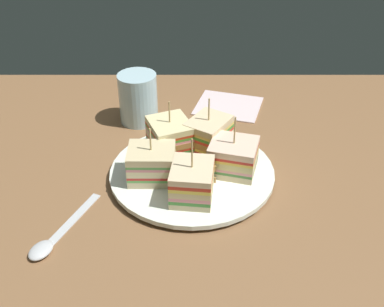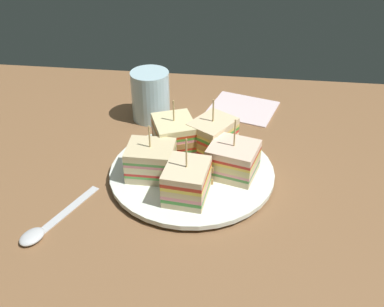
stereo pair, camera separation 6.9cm
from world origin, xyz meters
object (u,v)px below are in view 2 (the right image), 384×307
plate (192,173)px  spoon (43,229)px  chip_pile (187,167)px  sandwich_wedge_3 (174,136)px  napkin (243,108)px  drinking_glass (151,99)px  sandwich_wedge_1 (233,161)px  sandwich_wedge_4 (151,161)px  sandwich_wedge_0 (189,181)px  sandwich_wedge_2 (212,136)px

plate → spoon: 22.86cm
chip_pile → spoon: bearing=37.7°
sandwich_wedge_3 → napkin: sandwich_wedge_3 is taller
spoon → napkin: spoon is taller
napkin → drinking_glass: drinking_glass is taller
sandwich_wedge_1 → sandwich_wedge_3: size_ratio=1.03×
sandwich_wedge_4 → spoon: size_ratio=0.60×
napkin → drinking_glass: 17.64cm
spoon → drinking_glass: bearing=-171.4°
sandwich_wedge_1 → chip_pile: size_ratio=1.20×
sandwich_wedge_3 → chip_pile: size_ratio=1.17×
spoon → drinking_glass: 32.45cm
sandwich_wedge_1 → napkin: sandwich_wedge_1 is taller
sandwich_wedge_0 → sandwich_wedge_4: bearing=61.2°
sandwich_wedge_4 → sandwich_wedge_1: bearing=6.7°
sandwich_wedge_2 → spoon: size_ratio=0.67×
sandwich_wedge_0 → chip_pile: 5.69cm
sandwich_wedge_1 → sandwich_wedge_4: (11.79, 1.32, -0.00)cm
spoon → sandwich_wedge_3: bearing=166.4°
plate → drinking_glass: bearing=-60.8°
sandwich_wedge_3 → napkin: (-10.34, -17.28, -3.74)cm
plate → napkin: bearing=-107.3°
sandwich_wedge_0 → sandwich_wedge_1: 7.99cm
sandwich_wedge_1 → chip_pile: (6.63, 0.21, -1.45)cm
sandwich_wedge_0 → drinking_glass: bearing=29.4°
sandwich_wedge_3 → spoon: sandwich_wedge_3 is taller
spoon → drinking_glass: (-8.48, -31.13, 3.43)cm
plate → sandwich_wedge_4: size_ratio=2.97×
sandwich_wedge_0 → sandwich_wedge_1: bearing=-39.1°
sandwich_wedge_2 → spoon: (20.55, 19.54, -3.63)cm
sandwich_wedge_3 → sandwich_wedge_4: 7.14cm
sandwich_wedge_1 → drinking_glass: size_ratio=1.02×
sandwich_wedge_4 → chip_pile: 5.48cm
sandwich_wedge_0 → drinking_glass: sandwich_wedge_0 is taller
sandwich_wedge_2 → plate: bearing=8.1°
sandwich_wedge_2 → drinking_glass: bearing=-101.0°
sandwich_wedge_2 → chip_pile: sandwich_wedge_2 is taller
spoon → drinking_glass: size_ratio=1.54×
plate → drinking_glass: 19.78cm
sandwich_wedge_4 → napkin: sandwich_wedge_4 is taller
sandwich_wedge_3 → drinking_glass: (6.13, -12.07, -0.16)cm
sandwich_wedge_0 → drinking_glass: 25.11cm
sandwich_wedge_1 → drinking_glass: bearing=-33.2°
sandwich_wedge_2 → sandwich_wedge_4: 11.01cm
sandwich_wedge_0 → sandwich_wedge_3: 11.64cm
chip_pile → napkin: (-7.54, -22.89, -2.02)cm
chip_pile → drinking_glass: size_ratio=0.85×
sandwich_wedge_0 → sandwich_wedge_1: sandwich_wedge_0 is taller
sandwich_wedge_3 → sandwich_wedge_4: size_ratio=1.07×
napkin → drinking_glass: size_ratio=1.32×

